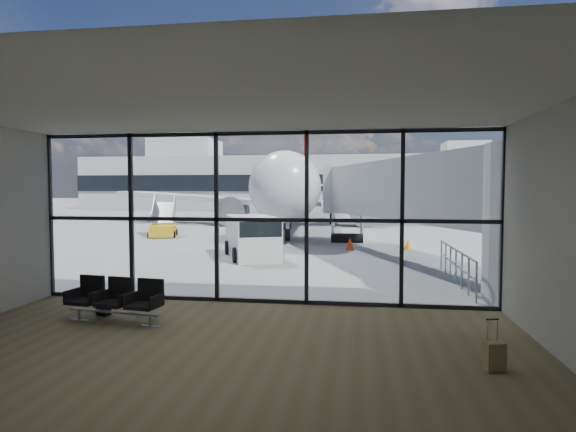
% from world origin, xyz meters
% --- Properties ---
extents(ground, '(220.00, 220.00, 0.00)m').
position_xyz_m(ground, '(0.00, 40.00, 0.00)').
color(ground, slate).
rests_on(ground, ground).
extents(lounge_shell, '(12.02, 8.01, 4.51)m').
position_xyz_m(lounge_shell, '(0.00, -4.80, 2.65)').
color(lounge_shell, brown).
rests_on(lounge_shell, ground).
extents(glass_curtain_wall, '(12.10, 0.12, 4.50)m').
position_xyz_m(glass_curtain_wall, '(0.00, 0.00, 2.25)').
color(glass_curtain_wall, white).
rests_on(glass_curtain_wall, ground).
extents(jet_bridge, '(8.00, 16.50, 4.33)m').
position_xyz_m(jet_bridge, '(4.90, 7.07, 2.76)').
color(jet_bridge, gray).
rests_on(jet_bridge, ground).
extents(apron_railing, '(0.06, 5.46, 1.11)m').
position_xyz_m(apron_railing, '(5.60, 3.50, 0.72)').
color(apron_railing, gray).
rests_on(apron_railing, ground).
extents(far_terminal, '(80.00, 12.20, 11.00)m').
position_xyz_m(far_terminal, '(-0.59, 61.97, 4.21)').
color(far_terminal, '#BCBCB7').
rests_on(far_terminal, ground).
extents(tree_0, '(4.95, 4.95, 7.12)m').
position_xyz_m(tree_0, '(-45.00, 72.00, 4.63)').
color(tree_0, '#382619').
rests_on(tree_0, ground).
extents(tree_1, '(5.61, 5.61, 8.07)m').
position_xyz_m(tree_1, '(-39.00, 72.00, 5.25)').
color(tree_1, '#382619').
rests_on(tree_1, ground).
extents(tree_2, '(6.27, 6.27, 9.03)m').
position_xyz_m(tree_2, '(-33.00, 72.00, 5.88)').
color(tree_2, '#382619').
rests_on(tree_2, ground).
extents(tree_3, '(4.95, 4.95, 7.12)m').
position_xyz_m(tree_3, '(-27.00, 72.00, 4.63)').
color(tree_3, '#382619').
rests_on(tree_3, ground).
extents(tree_4, '(5.61, 5.61, 8.07)m').
position_xyz_m(tree_4, '(-21.00, 72.00, 5.25)').
color(tree_4, '#382619').
rests_on(tree_4, ground).
extents(tree_5, '(6.27, 6.27, 9.03)m').
position_xyz_m(tree_5, '(-15.00, 72.00, 5.88)').
color(tree_5, '#382619').
rests_on(tree_5, ground).
extents(seating_row, '(2.25, 0.90, 1.00)m').
position_xyz_m(seating_row, '(-2.85, -2.27, 0.55)').
color(seating_row, gray).
rests_on(seating_row, ground).
extents(backpack, '(0.35, 0.35, 0.45)m').
position_xyz_m(backpack, '(-3.44, -1.81, 0.22)').
color(backpack, black).
rests_on(backpack, ground).
extents(suitcase, '(0.35, 0.29, 0.85)m').
position_xyz_m(suitcase, '(4.75, -4.17, 0.26)').
color(suitcase, olive).
rests_on(suitcase, ground).
extents(airliner, '(33.81, 39.23, 10.10)m').
position_xyz_m(airliner, '(-2.72, 30.34, 3.08)').
color(airliner, silver).
rests_on(airliner, ground).
extents(service_van, '(3.26, 4.56, 1.82)m').
position_xyz_m(service_van, '(-2.06, 8.22, 0.93)').
color(service_van, beige).
rests_on(service_van, ground).
extents(belt_loader, '(2.23, 3.72, 1.63)m').
position_xyz_m(belt_loader, '(-3.52, 22.96, 0.55)').
color(belt_loader, black).
rests_on(belt_loader, ground).
extents(mobile_stairs, '(2.26, 3.35, 2.16)m').
position_xyz_m(mobile_stairs, '(-9.84, 16.91, 0.52)').
color(mobile_stairs, gold).
rests_on(mobile_stairs, ground).
extents(traffic_cone_a, '(0.43, 0.43, 0.62)m').
position_xyz_m(traffic_cone_a, '(2.12, 11.66, 0.29)').
color(traffic_cone_a, red).
rests_on(traffic_cone_a, ground).
extents(traffic_cone_c, '(0.40, 0.40, 0.58)m').
position_xyz_m(traffic_cone_c, '(5.00, 12.22, 0.27)').
color(traffic_cone_c, orange).
rests_on(traffic_cone_c, ground).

